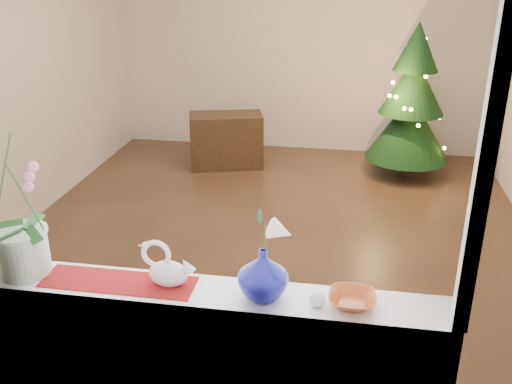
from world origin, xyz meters
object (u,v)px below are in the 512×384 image
at_px(paperweight, 317,300).
at_px(amber_dish, 352,301).
at_px(orchid_pot, 14,201).
at_px(blue_vase, 263,270).
at_px(xmas_tree, 412,101).
at_px(side_table, 226,140).
at_px(swan, 168,265).

bearing_deg(paperweight, amber_dish, 13.96).
bearing_deg(orchid_pot, amber_dish, -0.61).
xyz_separation_m(blue_vase, amber_dish, (0.38, -0.00, -0.11)).
distance_m(orchid_pot, paperweight, 1.39).
bearing_deg(xmas_tree, blue_vase, -103.22).
bearing_deg(side_table, blue_vase, -91.06).
xyz_separation_m(orchid_pot, paperweight, (1.35, -0.05, -0.33)).
bearing_deg(amber_dish, orchid_pot, 179.39).
bearing_deg(swan, blue_vase, 4.55).
bearing_deg(blue_vase, paperweight, -8.71).
distance_m(paperweight, xmas_tree, 4.24).
xyz_separation_m(swan, blue_vase, (0.43, -0.02, 0.03)).
height_order(blue_vase, xmas_tree, xmas_tree).
bearing_deg(xmas_tree, orchid_pot, -116.86).
height_order(amber_dish, side_table, amber_dish).
xyz_separation_m(blue_vase, side_table, (-1.06, 4.06, -0.74)).
bearing_deg(amber_dish, xmas_tree, 81.88).
height_order(orchid_pot, amber_dish, orchid_pot).
distance_m(amber_dish, xmas_tree, 4.18).
height_order(orchid_pot, paperweight, orchid_pot).
distance_m(orchid_pot, swan, 0.73).
relative_size(amber_dish, xmas_tree, 0.10).
bearing_deg(xmas_tree, side_table, -177.75).
bearing_deg(swan, paperweight, 2.60).
bearing_deg(orchid_pot, xmas_tree, 63.14).
bearing_deg(side_table, xmas_tree, -13.46).
xyz_separation_m(swan, side_table, (-0.63, 4.03, -0.72)).
xyz_separation_m(swan, paperweight, (0.67, -0.06, -0.07)).
bearing_deg(side_table, paperweight, -88.11).
relative_size(swan, xmas_tree, 0.15).
bearing_deg(side_table, swan, -96.82).
height_order(blue_vase, side_table, blue_vase).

